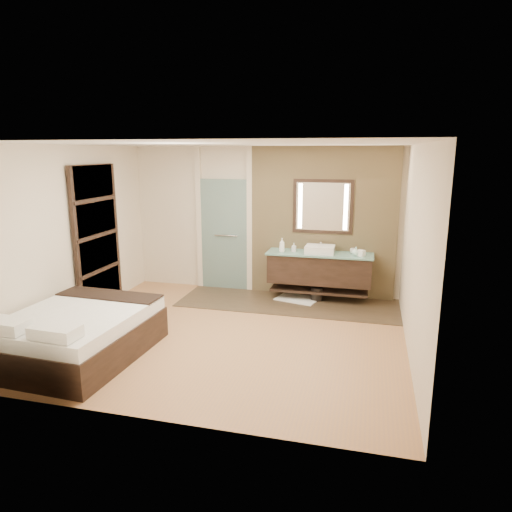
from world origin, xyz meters
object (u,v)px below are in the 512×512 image
(vanity, at_px, (319,269))
(bed, at_px, (78,334))
(mirror_unit, at_px, (323,207))
(waste_bin, at_px, (317,294))

(vanity, relative_size, bed, 0.93)
(mirror_unit, bearing_deg, waste_bin, -94.61)
(mirror_unit, distance_m, waste_bin, 1.55)
(mirror_unit, height_order, waste_bin, mirror_unit)
(mirror_unit, bearing_deg, vanity, -90.00)
(vanity, bearing_deg, mirror_unit, 90.00)
(waste_bin, bearing_deg, vanity, 70.02)
(bed, relative_size, waste_bin, 7.87)
(vanity, bearing_deg, bed, -131.80)
(mirror_unit, relative_size, bed, 0.53)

